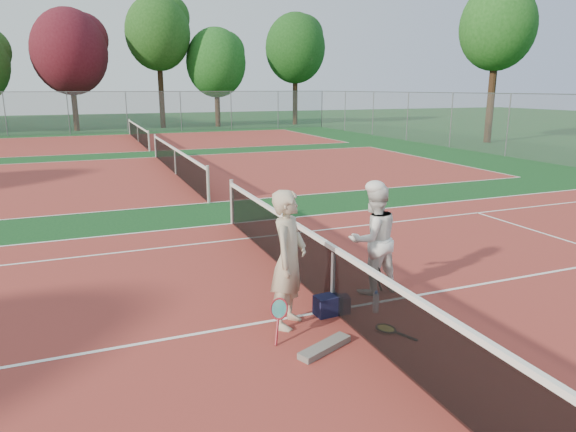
{
  "coord_description": "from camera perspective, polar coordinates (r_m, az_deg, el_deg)",
  "views": [
    {
      "loc": [
        -3.27,
        -6.38,
        3.25
      ],
      "look_at": [
        0.0,
        1.8,
        1.05
      ],
      "focal_mm": 32.0,
      "sensor_mm": 36.0,
      "label": 1
    }
  ],
  "objects": [
    {
      "name": "ground",
      "position": [
        7.87,
        4.94,
        -10.41
      ],
      "size": [
        130.0,
        130.0,
        0.0
      ],
      "primitive_type": "plane",
      "color": "#103D18",
      "rests_on": "ground"
    },
    {
      "name": "court_main",
      "position": [
        7.87,
        4.94,
        -10.39
      ],
      "size": [
        23.77,
        10.97,
        0.01
      ],
      "primitive_type": "cube",
      "color": "maroon",
      "rests_on": "ground"
    },
    {
      "name": "court_far_a",
      "position": [
        20.41,
        -12.34,
        4.55
      ],
      "size": [
        23.77,
        10.97,
        0.01
      ],
      "primitive_type": "cube",
      "color": "maroon",
      "rests_on": "ground"
    },
    {
      "name": "court_far_b",
      "position": [
        33.7,
        -16.29,
        7.95
      ],
      "size": [
        23.77,
        10.97,
        0.01
      ],
      "primitive_type": "cube",
      "color": "maroon",
      "rests_on": "ground"
    },
    {
      "name": "net_main",
      "position": [
        7.68,
        5.02,
        -6.95
      ],
      "size": [
        0.1,
        10.98,
        1.02
      ],
      "primitive_type": null,
      "color": "black",
      "rests_on": "ground"
    },
    {
      "name": "net_far_a",
      "position": [
        20.33,
        -12.41,
        5.96
      ],
      "size": [
        0.1,
        10.98,
        1.02
      ],
      "primitive_type": null,
      "color": "black",
      "rests_on": "ground"
    },
    {
      "name": "net_far_b",
      "position": [
        33.65,
        -16.35,
        8.81
      ],
      "size": [
        0.1,
        10.98,
        1.02
      ],
      "primitive_type": null,
      "color": "black",
      "rests_on": "ground"
    },
    {
      "name": "fence_back",
      "position": [
        40.55,
        -17.48,
        10.93
      ],
      "size": [
        32.0,
        0.06,
        3.0
      ],
      "primitive_type": null,
      "color": "slate",
      "rests_on": "ground"
    },
    {
      "name": "player_a",
      "position": [
        7.05,
        0.1,
        -4.84
      ],
      "size": [
        0.81,
        0.84,
        1.94
      ],
      "primitive_type": "imported",
      "rotation": [
        0.0,
        0.0,
        0.87
      ],
      "color": "#BAAB90",
      "rests_on": "ground"
    },
    {
      "name": "player_b",
      "position": [
        8.35,
        9.45,
        -2.57
      ],
      "size": [
        0.91,
        0.73,
        1.79
      ],
      "primitive_type": "imported",
      "rotation": [
        0.0,
        0.0,
        3.2
      ],
      "color": "white",
      "rests_on": "ground"
    },
    {
      "name": "racket_red",
      "position": [
        6.94,
        -1.0,
        -11.41
      ],
      "size": [
        0.39,
        0.41,
        0.54
      ],
      "primitive_type": null,
      "rotation": [
        0.0,
        0.0,
        1.0
      ],
      "color": "maroon",
      "rests_on": "ground"
    },
    {
      "name": "racket_black_held",
      "position": [
        8.43,
        9.54,
        -6.84
      ],
      "size": [
        0.37,
        0.36,
        0.55
      ],
      "primitive_type": null,
      "rotation": [
        0.0,
        0.0,
        3.51
      ],
      "color": "black",
      "rests_on": "ground"
    },
    {
      "name": "racket_spare",
      "position": [
        7.35,
        10.81,
        -12.25
      ],
      "size": [
        0.53,
        0.66,
        0.06
      ],
      "primitive_type": null,
      "rotation": [
        0.0,
        0.0,
        2.08
      ],
      "color": "black",
      "rests_on": "ground"
    },
    {
      "name": "sports_bag_navy",
      "position": [
        7.68,
        4.44,
        -9.86
      ],
      "size": [
        0.39,
        0.28,
        0.3
      ],
      "primitive_type": "cube",
      "rotation": [
        0.0,
        0.0,
        0.07
      ],
      "color": "black",
      "rests_on": "ground"
    },
    {
      "name": "sports_bag_purple",
      "position": [
        7.76,
        5.61,
        -9.75
      ],
      "size": [
        0.36,
        0.28,
        0.26
      ],
      "primitive_type": "cube",
      "rotation": [
        0.0,
        0.0,
        -0.21
      ],
      "color": "#29112D",
      "rests_on": "ground"
    },
    {
      "name": "net_cover_canvas",
      "position": [
        6.76,
        4.11,
        -14.34
      ],
      "size": [
        0.84,
        0.5,
        0.09
      ],
      "primitive_type": "cube",
      "rotation": [
        0.0,
        0.0,
        0.41
      ],
      "color": "#605C57",
      "rests_on": "ground"
    },
    {
      "name": "water_bottle",
      "position": [
        7.84,
        9.73,
        -9.49
      ],
      "size": [
        0.09,
        0.09,
        0.3
      ],
      "primitive_type": "cylinder",
      "color": "#C2DFF6",
      "rests_on": "ground"
    },
    {
      "name": "tree_back_maroon",
      "position": [
        43.93,
        -23.11,
        16.42
      ],
      "size": [
        5.59,
        5.59,
        9.13
      ],
      "color": "#382314",
      "rests_on": "ground"
    },
    {
      "name": "tree_back_3",
      "position": [
        45.04,
        -14.26,
        19.07
      ],
      "size": [
        5.17,
        5.17,
        10.53
      ],
      "color": "#382314",
      "rests_on": "ground"
    },
    {
      "name": "tree_back_4",
      "position": [
        45.56,
        -8.0,
        16.5
      ],
      "size": [
        5.01,
        5.01,
        8.21
      ],
      "color": "#382314",
      "rests_on": "ground"
    },
    {
      "name": "tree_back_5",
      "position": [
        47.84,
        0.82,
        18.11
      ],
      "size": [
        5.31,
        5.31,
        9.73
      ],
      "color": "#382314",
      "rests_on": "ground"
    },
    {
      "name": "tree_right_1",
      "position": [
        34.26,
        22.26,
        18.81
      ],
      "size": [
        4.38,
        4.38,
        9.25
      ],
      "color": "#382314",
      "rests_on": "ground"
    }
  ]
}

